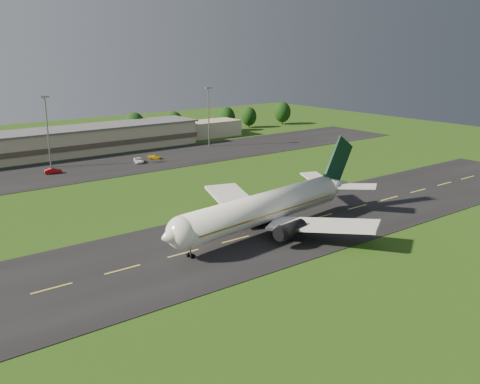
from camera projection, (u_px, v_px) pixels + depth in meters
ground at (183, 254)px, 89.30m from camera, size 360.00×360.00×0.00m
taxiway at (183, 254)px, 89.29m from camera, size 220.00×30.00×0.10m
apron at (43, 175)px, 144.34m from camera, size 260.00×30.00×0.10m
airliner at (266, 208)px, 98.89m from camera, size 51.17×41.83×15.57m
terminal at (37, 145)px, 165.57m from camera, size 145.00×16.00×8.40m
light_mast_centre at (47, 123)px, 150.07m from camera, size 2.40×1.20×20.35m
light_mast_east at (209, 110)px, 182.46m from camera, size 2.40×1.20×20.35m
tree_line at (118, 129)px, 191.23m from camera, size 199.10×9.84×10.49m
service_vehicle_b at (53, 171)px, 145.24m from camera, size 4.80×2.52×1.51m
service_vehicle_c at (139, 160)px, 158.99m from camera, size 3.87×5.70×1.45m
service_vehicle_d at (155, 157)px, 164.34m from camera, size 4.20×4.23×1.23m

